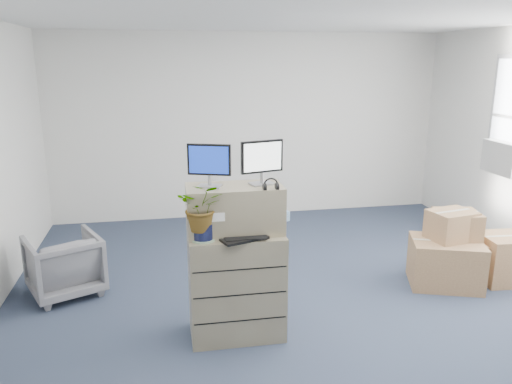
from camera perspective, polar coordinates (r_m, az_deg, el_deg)
The scene contains 17 objects.
ground at distance 4.87m, azimuth 6.84°, elevation -14.54°, with size 7.00×7.00×0.00m, color #222C3E.
wall_back at distance 7.73m, azimuth -0.77°, elevation 7.51°, with size 6.00×0.02×2.80m, color silver.
ac_unit at distance 6.98m, azimuth 26.56°, elevation 3.50°, with size 0.24×0.60×0.40m, color silver.
filing_cabinet_lower at distance 4.46m, azimuth -2.28°, elevation -10.50°, with size 0.81×0.50×0.95m, color #83755A.
filing_cabinet_upper at distance 4.26m, azimuth -2.46°, elevation -1.96°, with size 0.81×0.41×0.41m, color #83755A.
monitor_left at distance 4.14m, azimuth -5.38°, elevation 3.32°, with size 0.35×0.20×0.36m.
monitor_right at distance 4.20m, azimuth 0.70°, elevation 3.68°, with size 0.38×0.19×0.38m.
headphones at distance 4.08m, azimuth 1.71°, elevation 0.78°, with size 0.13×0.13×0.01m, color black.
keyboard at distance 4.12m, azimuth -1.32°, elevation -5.37°, with size 0.39×0.16×0.02m, color black.
mouse at distance 4.25m, azimuth 2.14°, elevation -4.63°, with size 0.08×0.05×0.03m, color silver.
water_bottle at distance 4.29m, azimuth -1.69°, elevation -3.01°, with size 0.07×0.07×0.24m, color gray.
phone_dock at distance 4.28m, azimuth -3.17°, elevation -4.10°, with size 0.06×0.05×0.13m.
external_drive at distance 4.44m, azimuth 1.75°, elevation -3.65°, with size 0.16×0.12×0.05m, color black.
tissue_box at distance 4.42m, azimuth 2.24°, elevation -2.81°, with size 0.23×0.12×0.09m, color #397DC2.
potted_plant at distance 4.06m, azimuth -6.15°, elevation -2.47°, with size 0.48×0.50×0.40m.
office_chair at distance 5.60m, azimuth -21.10°, elevation -7.47°, with size 0.68×0.64×0.70m, color slate.
cardboard_boxes at distance 5.98m, azimuth 23.06°, elevation -6.59°, with size 1.63×0.78×0.82m.
Camera 1 is at (-1.35, -4.03, 2.38)m, focal length 35.00 mm.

